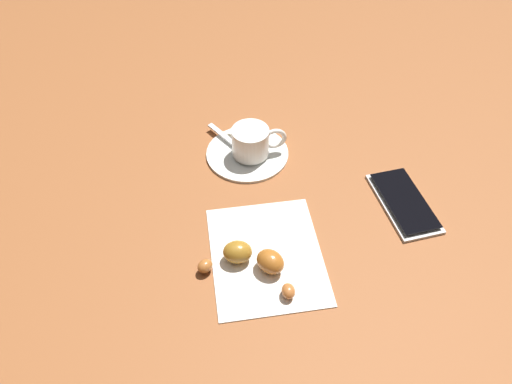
{
  "coord_description": "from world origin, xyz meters",
  "views": [
    {
      "loc": [
        -0.49,
        -0.05,
        0.56
      ],
      "look_at": [
        0.01,
        0.02,
        0.02
      ],
      "focal_mm": 34.06,
      "sensor_mm": 36.0,
      "label": 1
    }
  ],
  "objects_px": {
    "teaspoon": "(241,149)",
    "espresso_cup": "(252,141)",
    "napkin": "(266,255)",
    "croissant": "(253,260)",
    "sugar_packet": "(247,137)",
    "cell_phone": "(404,202)",
    "saucer": "(247,152)"
  },
  "relations": [
    {
      "from": "teaspoon",
      "to": "espresso_cup",
      "type": "bearing_deg",
      "value": -98.56
    },
    {
      "from": "napkin",
      "to": "croissant",
      "type": "height_order",
      "value": "croissant"
    },
    {
      "from": "sugar_packet",
      "to": "napkin",
      "type": "height_order",
      "value": "sugar_packet"
    },
    {
      "from": "croissant",
      "to": "cell_phone",
      "type": "height_order",
      "value": "croissant"
    },
    {
      "from": "espresso_cup",
      "to": "cell_phone",
      "type": "height_order",
      "value": "espresso_cup"
    },
    {
      "from": "espresso_cup",
      "to": "croissant",
      "type": "height_order",
      "value": "espresso_cup"
    },
    {
      "from": "saucer",
      "to": "sugar_packet",
      "type": "bearing_deg",
      "value": 7.49
    },
    {
      "from": "cell_phone",
      "to": "saucer",
      "type": "bearing_deg",
      "value": 72.4
    },
    {
      "from": "espresso_cup",
      "to": "sugar_packet",
      "type": "relative_size",
      "value": 1.28
    },
    {
      "from": "espresso_cup",
      "to": "cell_phone",
      "type": "xyz_separation_m",
      "value": [
        -0.08,
        -0.25,
        -0.03
      ]
    },
    {
      "from": "napkin",
      "to": "croissant",
      "type": "bearing_deg",
      "value": 143.77
    },
    {
      "from": "saucer",
      "to": "espresso_cup",
      "type": "xyz_separation_m",
      "value": [
        -0.0,
        -0.01,
        0.03
      ]
    },
    {
      "from": "napkin",
      "to": "cell_phone",
      "type": "bearing_deg",
      "value": -58.25
    },
    {
      "from": "saucer",
      "to": "cell_phone",
      "type": "relative_size",
      "value": 0.91
    },
    {
      "from": "saucer",
      "to": "napkin",
      "type": "height_order",
      "value": "saucer"
    },
    {
      "from": "croissant",
      "to": "napkin",
      "type": "bearing_deg",
      "value": -36.23
    },
    {
      "from": "sugar_packet",
      "to": "saucer",
      "type": "bearing_deg",
      "value": 112.84
    },
    {
      "from": "saucer",
      "to": "cell_phone",
      "type": "bearing_deg",
      "value": -107.6
    },
    {
      "from": "cell_phone",
      "to": "sugar_packet",
      "type": "bearing_deg",
      "value": 66.59
    },
    {
      "from": "saucer",
      "to": "napkin",
      "type": "distance_m",
      "value": 0.21
    },
    {
      "from": "saucer",
      "to": "teaspoon",
      "type": "xyz_separation_m",
      "value": [
        -0.0,
        0.01,
        0.01
      ]
    },
    {
      "from": "napkin",
      "to": "cell_phone",
      "type": "height_order",
      "value": "cell_phone"
    },
    {
      "from": "espresso_cup",
      "to": "teaspoon",
      "type": "distance_m",
      "value": 0.03
    },
    {
      "from": "teaspoon",
      "to": "sugar_packet",
      "type": "relative_size",
      "value": 1.56
    },
    {
      "from": "sugar_packet",
      "to": "cell_phone",
      "type": "bearing_deg",
      "value": 171.95
    },
    {
      "from": "saucer",
      "to": "napkin",
      "type": "xyz_separation_m",
      "value": [
        -0.2,
        -0.06,
        -0.0
      ]
    },
    {
      "from": "cell_phone",
      "to": "croissant",
      "type": "bearing_deg",
      "value": 124.06
    },
    {
      "from": "cell_phone",
      "to": "espresso_cup",
      "type": "bearing_deg",
      "value": 72.77
    },
    {
      "from": "saucer",
      "to": "teaspoon",
      "type": "distance_m",
      "value": 0.01
    },
    {
      "from": "teaspoon",
      "to": "croissant",
      "type": "height_order",
      "value": "croissant"
    },
    {
      "from": "saucer",
      "to": "sugar_packet",
      "type": "relative_size",
      "value": 2.04
    },
    {
      "from": "napkin",
      "to": "cell_phone",
      "type": "distance_m",
      "value": 0.23
    }
  ]
}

